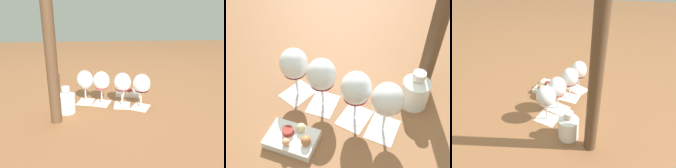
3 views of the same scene
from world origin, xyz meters
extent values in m
plane|color=brown|center=(0.00, 0.00, 0.00)|extent=(8.00, 8.00, 0.00)
cube|color=silver|center=(-0.16, 0.05, 0.00)|extent=(0.12, 0.14, 0.00)
cube|color=silver|center=(-0.06, 0.02, 0.00)|extent=(0.13, 0.14, 0.00)
cube|color=silver|center=(0.06, -0.03, 0.00)|extent=(0.11, 0.13, 0.00)
cube|color=silver|center=(0.16, -0.07, 0.00)|extent=(0.14, 0.15, 0.00)
cylinder|color=white|center=(-0.16, 0.05, 0.00)|extent=(0.07, 0.07, 0.01)
cylinder|color=white|center=(-0.16, 0.05, 0.05)|extent=(0.01, 0.01, 0.09)
ellipsoid|color=white|center=(-0.16, 0.05, 0.14)|extent=(0.10, 0.10, 0.11)
ellipsoid|color=#D15661|center=(-0.16, 0.05, 0.12)|extent=(0.08, 0.08, 0.05)
cylinder|color=white|center=(-0.06, 0.02, 0.00)|extent=(0.07, 0.07, 0.01)
cylinder|color=white|center=(-0.06, 0.02, 0.05)|extent=(0.01, 0.01, 0.09)
ellipsoid|color=white|center=(-0.06, 0.02, 0.14)|extent=(0.10, 0.10, 0.11)
ellipsoid|color=#A32D37|center=(-0.06, 0.02, 0.10)|extent=(0.08, 0.08, 0.02)
cylinder|color=white|center=(0.06, -0.03, 0.00)|extent=(0.07, 0.07, 0.01)
cylinder|color=white|center=(0.06, -0.03, 0.05)|extent=(0.01, 0.01, 0.09)
ellipsoid|color=white|center=(0.06, -0.03, 0.14)|extent=(0.10, 0.10, 0.11)
ellipsoid|color=maroon|center=(0.06, -0.03, 0.11)|extent=(0.08, 0.08, 0.02)
cylinder|color=white|center=(0.16, -0.07, 0.00)|extent=(0.07, 0.07, 0.01)
cylinder|color=white|center=(0.16, -0.07, 0.05)|extent=(0.01, 0.01, 0.09)
ellipsoid|color=white|center=(0.16, -0.07, 0.14)|extent=(0.10, 0.10, 0.11)
ellipsoid|color=#410919|center=(0.16, -0.07, 0.11)|extent=(0.08, 0.08, 0.03)
cylinder|color=white|center=(-0.26, -0.08, 0.05)|extent=(0.10, 0.10, 0.10)
cone|color=white|center=(-0.26, -0.08, 0.11)|extent=(0.10, 0.10, 0.02)
cylinder|color=white|center=(-0.26, -0.08, 0.13)|extent=(0.04, 0.04, 0.03)
cube|color=white|center=(0.13, 0.15, 0.01)|extent=(0.18, 0.13, 0.03)
sphere|color=#B2703D|center=(0.07, 0.17, 0.04)|extent=(0.03, 0.03, 0.03)
cylinder|color=tan|center=(0.15, 0.13, 0.03)|extent=(0.03, 0.03, 0.01)
cylinder|color=maroon|center=(0.14, 0.14, 0.04)|extent=(0.04, 0.04, 0.02)
sphere|color=tan|center=(0.13, 0.18, 0.04)|extent=(0.02, 0.02, 0.02)
sphere|color=beige|center=(0.10, 0.12, 0.04)|extent=(0.03, 0.03, 0.03)
cylinder|color=brown|center=(-0.30, -0.18, 0.42)|extent=(0.05, 0.05, 0.84)
camera|label=1|loc=(-0.13, -1.11, 0.48)|focal=32.00mm
camera|label=2|loc=(-0.10, 0.64, 0.75)|focal=45.00mm
camera|label=3|loc=(-0.94, -0.20, 0.71)|focal=32.00mm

